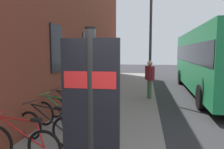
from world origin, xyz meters
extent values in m
plane|color=#2D2D30|center=(6.00, -1.00, 0.00)|extent=(60.00, 60.00, 0.00)
cube|color=gray|center=(8.00, 1.75, 0.06)|extent=(24.00, 3.50, 0.12)
cube|color=brown|center=(9.00, 3.80, 4.44)|extent=(22.00, 0.60, 8.88)
cube|color=black|center=(5.50, 3.48, 2.40)|extent=(0.90, 0.06, 1.60)
cube|color=black|center=(9.00, 3.48, 2.40)|extent=(0.90, 0.06, 1.60)
torus|color=black|center=(2.26, 2.35, 0.48)|extent=(0.11, 0.72, 0.72)
cylinder|color=#B21E1E|center=(2.29, 2.85, 0.76)|extent=(0.11, 1.02, 0.58)
cylinder|color=#B21E1E|center=(2.30, 2.92, 1.00)|extent=(0.10, 0.85, 0.09)
cylinder|color=#B21E1E|center=(2.26, 2.42, 0.73)|extent=(0.05, 0.19, 0.51)
cube|color=black|center=(2.27, 2.50, 1.02)|extent=(0.11, 0.21, 0.06)
torus|color=black|center=(3.35, 3.27, 0.48)|extent=(0.25, 0.71, 0.72)
torus|color=black|center=(3.07, 2.26, 0.48)|extent=(0.25, 0.71, 0.72)
cylinder|color=black|center=(3.20, 2.74, 0.76)|extent=(0.31, 0.99, 0.58)
cylinder|color=black|center=(3.22, 2.82, 1.00)|extent=(0.26, 0.83, 0.09)
cylinder|color=black|center=(3.09, 2.33, 0.73)|extent=(0.08, 0.19, 0.51)
cube|color=black|center=(3.11, 2.41, 1.02)|extent=(0.15, 0.22, 0.06)
cylinder|color=black|center=(3.34, 3.23, 1.08)|extent=(0.47, 0.15, 0.02)
torus|color=black|center=(4.37, 3.42, 0.48)|extent=(0.27, 0.71, 0.72)
torus|color=black|center=(4.06, 2.42, 0.48)|extent=(0.27, 0.71, 0.72)
cylinder|color=#267F3F|center=(4.21, 2.90, 0.76)|extent=(0.34, 0.98, 0.58)
cylinder|color=#267F3F|center=(4.23, 2.97, 1.00)|extent=(0.29, 0.82, 0.09)
cylinder|color=#267F3F|center=(4.08, 2.49, 0.73)|extent=(0.09, 0.19, 0.51)
cube|color=black|center=(4.10, 2.56, 1.02)|extent=(0.15, 0.22, 0.06)
cylinder|color=#267F3F|center=(4.36, 3.37, 1.08)|extent=(0.47, 0.16, 0.02)
torus|color=black|center=(5.13, 3.43, 0.48)|extent=(0.15, 0.72, 0.72)
torus|color=black|center=(5.00, 2.39, 0.48)|extent=(0.15, 0.72, 0.72)
cylinder|color=black|center=(5.06, 2.88, 0.76)|extent=(0.16, 1.01, 0.58)
cylinder|color=black|center=(5.07, 2.96, 1.00)|extent=(0.14, 0.85, 0.09)
cylinder|color=black|center=(5.01, 2.46, 0.73)|extent=(0.06, 0.19, 0.51)
cube|color=black|center=(5.02, 2.54, 1.02)|extent=(0.12, 0.21, 0.06)
cylinder|color=black|center=(5.12, 3.38, 1.08)|extent=(0.48, 0.08, 0.02)
torus|color=black|center=(5.91, 3.30, 0.48)|extent=(0.15, 0.72, 0.72)
torus|color=black|center=(6.04, 2.26, 0.48)|extent=(0.15, 0.72, 0.72)
cylinder|color=#267F3F|center=(5.98, 2.76, 0.76)|extent=(0.17, 1.01, 0.58)
cylinder|color=#267F3F|center=(5.97, 2.83, 1.00)|extent=(0.15, 0.85, 0.09)
cylinder|color=#267F3F|center=(6.03, 2.34, 0.73)|extent=(0.06, 0.19, 0.51)
cube|color=black|center=(6.02, 2.41, 1.02)|extent=(0.13, 0.21, 0.06)
cylinder|color=#267F3F|center=(5.91, 3.25, 1.08)|extent=(0.48, 0.09, 0.02)
cube|color=black|center=(0.60, 0.99, 1.87)|extent=(0.09, 0.55, 1.10)
cube|color=red|center=(0.60, 0.99, 2.03)|extent=(0.10, 0.50, 0.16)
cube|color=#1E8C4C|center=(10.68, -3.00, 1.85)|extent=(10.58, 2.86, 3.00)
cube|color=black|center=(10.68, -3.00, 2.21)|extent=(10.37, 2.89, 0.90)
cylinder|color=black|center=(7.37, -1.69, 0.50)|extent=(1.01, 0.28, 1.00)
cylinder|color=black|center=(14.00, -4.31, 0.50)|extent=(1.01, 0.28, 1.00)
cylinder|color=black|center=(14.08, -1.91, 0.50)|extent=(1.01, 0.28, 1.00)
cylinder|color=#4C724C|center=(8.68, 0.35, 0.55)|extent=(0.13, 0.13, 0.86)
cylinder|color=#4C724C|center=(8.51, 0.27, 0.55)|extent=(0.13, 0.13, 0.86)
cube|color=maroon|center=(8.60, 0.31, 1.30)|extent=(0.56, 0.44, 0.65)
sphere|color=#D8AD8C|center=(8.60, 0.31, 1.75)|extent=(0.23, 0.23, 0.23)
cylinder|color=maroon|center=(8.85, 0.43, 1.26)|extent=(0.10, 0.10, 0.57)
cylinder|color=maroon|center=(8.34, 0.19, 1.26)|extent=(0.10, 0.10, 0.57)
cylinder|color=#333338|center=(8.79, 0.30, 2.46)|extent=(0.12, 0.12, 4.68)
camera|label=1|loc=(-1.32, 0.48, 2.30)|focal=34.07mm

